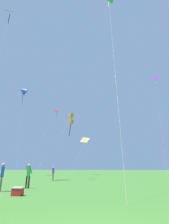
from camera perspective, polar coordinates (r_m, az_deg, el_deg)
kite_yellow_diamond at (r=44.70m, az=0.13°, el=-10.34°), size 2.46×9.82×9.44m
kite_purple_streamer at (r=54.60m, az=23.03°, el=9.66°), size 4.48×10.31×28.03m
kite_red_high at (r=53.61m, az=-10.12°, el=-1.00°), size 4.16×10.55×19.47m
kite_blue_delta at (r=44.24m, az=-20.19°, el=6.83°), size 5.45×6.32×20.86m
kite_orange_box at (r=26.32m, az=-4.55°, el=-2.35°), size 4.26×4.82×9.78m
kite_pink_low at (r=33.92m, az=-24.19°, el=27.65°), size 4.02×5.38×27.05m
person_foreground_watcher at (r=22.36m, az=-10.61°, el=-19.48°), size 0.22×0.53×1.64m
person_in_red_shirt at (r=13.13m, az=-26.21°, el=-18.40°), size 0.42×0.50×1.77m
person_far_back at (r=14.42m, az=-18.52°, el=-19.19°), size 0.57×0.24×1.76m
picnic_cooler at (r=10.83m, az=-21.78°, el=-23.75°), size 0.60×0.40×0.44m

